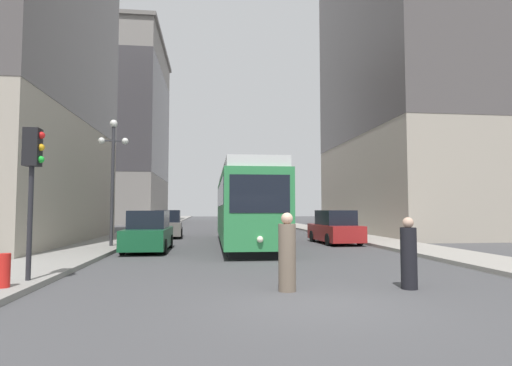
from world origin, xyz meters
TOP-DOWN VIEW (x-y plane):
  - ground_plane at (0.00, 0.00)m, footprint 200.00×200.00m
  - sidewalk_left at (-7.45, 40.00)m, footprint 2.73×120.00m
  - sidewalk_right at (7.45, 40.00)m, footprint 2.73×120.00m
  - streetcar at (-0.22, 13.86)m, footprint 2.73×14.38m
  - transit_bus at (2.75, 29.41)m, footprint 2.70×12.98m
  - parked_car_left_near at (-4.79, 11.13)m, footprint 1.90×4.67m
  - parked_car_left_mid at (-4.79, 20.21)m, footprint 2.04×4.34m
  - parked_car_right_far at (4.79, 14.08)m, footprint 2.06×4.47m
  - pedestrian_crossing_near at (-0.31, 1.37)m, footprint 0.40×0.40m
  - pedestrian_crossing_far at (2.60, 1.30)m, footprint 0.38×0.38m
  - traffic_light_near_left at (-6.47, 2.67)m, footprint 0.47×0.36m
  - lamp_post_left_near at (-6.69, 12.33)m, footprint 1.41×0.36m
  - fire_hydrant at (-6.62, 1.72)m, footprint 0.26×0.26m
  - building_left_corner at (-15.92, 52.21)m, footprint 14.81×21.55m
  - building_right_corner at (15.57, 22.43)m, footprint 14.11×18.26m

SIDE VIEW (x-z plane):
  - ground_plane at x=0.00m, z-range 0.00..0.00m
  - sidewalk_left at x=-7.45m, z-range 0.00..0.15m
  - sidewalk_right at x=7.45m, z-range 0.00..0.15m
  - fire_hydrant at x=-6.62m, z-range 0.15..0.90m
  - pedestrian_crossing_far at x=2.60m, z-range -0.06..1.63m
  - pedestrian_crossing_near at x=-0.31m, z-range -0.06..1.74m
  - parked_car_left_mid at x=-4.79m, z-range -0.07..1.75m
  - parked_car_right_far at x=4.79m, z-range -0.07..1.75m
  - parked_car_left_near at x=-4.79m, z-range -0.07..1.75m
  - transit_bus at x=2.75m, z-range 0.22..3.67m
  - streetcar at x=-0.22m, z-range 0.16..4.05m
  - traffic_light_near_left at x=-6.47m, z-range 1.16..4.91m
  - lamp_post_left_near at x=-6.69m, z-range 1.06..7.10m
  - building_left_corner at x=-15.92m, z-range 0.39..26.08m
  - building_right_corner at x=15.57m, z-range 0.46..30.05m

